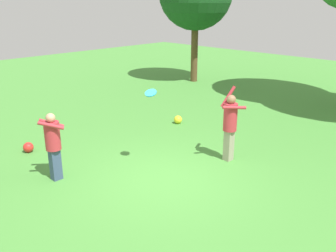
{
  "coord_description": "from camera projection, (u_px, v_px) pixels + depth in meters",
  "views": [
    {
      "loc": [
        5.42,
        -5.36,
        3.91
      ],
      "look_at": [
        -0.39,
        0.57,
        1.05
      ],
      "focal_mm": 39.71,
      "sensor_mm": 36.0,
      "label": 1
    }
  ],
  "objects": [
    {
      "name": "ground_plane",
      "position": [
        163.0,
        179.0,
        8.48
      ],
      "size": [
        40.0,
        40.0,
        0.0
      ],
      "primitive_type": "plane",
      "color": "#478C38"
    },
    {
      "name": "ball_yellow",
      "position": [
        178.0,
        120.0,
        12.22
      ],
      "size": [
        0.27,
        0.27,
        0.27
      ],
      "primitive_type": "sphere",
      "color": "yellow",
      "rests_on": "ground_plane"
    },
    {
      "name": "frisbee",
      "position": [
        151.0,
        93.0,
        8.46
      ],
      "size": [
        0.33,
        0.32,
        0.14
      ],
      "color": "#2393D1"
    },
    {
      "name": "ball_red",
      "position": [
        28.0,
        147.0,
        9.93
      ],
      "size": [
        0.28,
        0.28,
        0.28
      ],
      "primitive_type": "sphere",
      "color": "red",
      "rests_on": "ground_plane"
    },
    {
      "name": "person_thrower",
      "position": [
        230.0,
        122.0,
        9.18
      ],
      "size": [
        0.67,
        0.67,
        1.89
      ],
      "rotation": [
        0.0,
        0.0,
        -2.13
      ],
      "color": "gray",
      "rests_on": "ground_plane"
    },
    {
      "name": "person_catcher",
      "position": [
        53.0,
        141.0,
        8.19
      ],
      "size": [
        0.68,
        0.71,
        1.57
      ],
      "rotation": [
        0.0,
        0.0,
        1.05
      ],
      "color": "#38476B",
      "rests_on": "ground_plane"
    }
  ]
}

